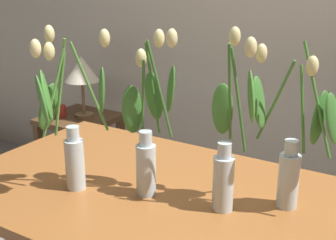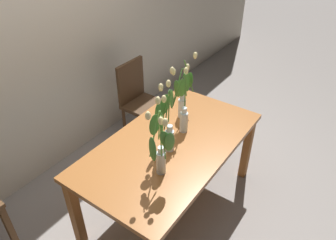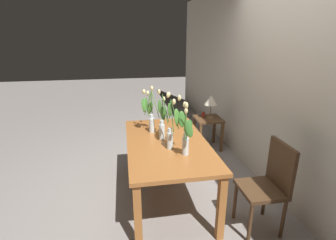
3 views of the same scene
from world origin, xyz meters
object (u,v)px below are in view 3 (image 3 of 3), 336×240
(pillar_candle, at_px, (203,114))
(dining_chair, at_px, (269,182))
(side_table, at_px, (208,124))
(tulip_vase_3, at_px, (186,135))
(tulip_vase_0, at_px, (172,132))
(tulip_vase_2, at_px, (151,114))
(tulip_vase_1, at_px, (164,122))
(dining_table, at_px, (167,149))
(table_lamp, at_px, (211,101))

(pillar_candle, bearing_deg, dining_chair, 0.65)
(side_table, bearing_deg, dining_chair, -1.08)
(tulip_vase_3, height_order, dining_chair, tulip_vase_3)
(tulip_vase_0, xyz_separation_m, tulip_vase_2, (-0.52, -0.16, 0.04))
(tulip_vase_0, xyz_separation_m, pillar_candle, (-1.57, 0.85, -0.34))
(dining_chair, relative_size, side_table, 1.69)
(tulip_vase_1, height_order, pillar_candle, tulip_vase_1)
(tulip_vase_1, relative_size, tulip_vase_3, 0.97)
(dining_table, xyz_separation_m, dining_chair, (0.67, 0.90, -0.12))
(tulip_vase_0, xyz_separation_m, side_table, (-1.47, 0.91, -0.50))
(tulip_vase_0, bearing_deg, side_table, 148.22)
(tulip_vase_0, bearing_deg, pillar_candle, 151.43)
(tulip_vase_0, height_order, pillar_candle, tulip_vase_0)
(tulip_vase_0, relative_size, dining_chair, 0.62)
(side_table, bearing_deg, tulip_vase_0, -31.78)
(dining_table, bearing_deg, tulip_vase_0, 6.90)
(tulip_vase_0, xyz_separation_m, table_lamp, (-1.45, 0.93, -0.07))
(dining_table, distance_m, table_lamp, 1.59)
(tulip_vase_2, bearing_deg, pillar_candle, 135.81)
(dining_table, height_order, tulip_vase_0, tulip_vase_0)
(side_table, height_order, pillar_candle, pillar_candle)
(tulip_vase_1, xyz_separation_m, tulip_vase_3, (0.45, 0.14, -0.00))
(table_lamp, relative_size, pillar_candle, 5.31)
(tulip_vase_3, bearing_deg, pillar_candle, 156.75)
(dining_table, height_order, tulip_vase_1, tulip_vase_1)
(tulip_vase_0, relative_size, table_lamp, 1.44)
(tulip_vase_2, xyz_separation_m, table_lamp, (-0.93, 1.10, -0.12))
(tulip_vase_0, relative_size, pillar_candle, 7.63)
(table_lamp, bearing_deg, tulip_vase_1, -39.63)
(tulip_vase_1, xyz_separation_m, pillar_candle, (-1.29, 0.89, -0.36))
(tulip_vase_3, distance_m, side_table, 1.91)
(tulip_vase_1, distance_m, pillar_candle, 1.61)
(tulip_vase_0, distance_m, dining_chair, 1.08)
(pillar_candle, bearing_deg, side_table, 32.87)
(dining_table, distance_m, side_table, 1.60)
(tulip_vase_2, relative_size, side_table, 1.02)
(tulip_vase_2, bearing_deg, side_table, 131.51)
(tulip_vase_0, distance_m, pillar_candle, 1.82)
(dining_chair, distance_m, side_table, 1.96)
(tulip_vase_0, bearing_deg, dining_table, -173.10)
(tulip_vase_0, relative_size, tulip_vase_3, 0.98)
(dining_table, relative_size, pillar_candle, 21.33)
(tulip_vase_0, distance_m, table_lamp, 1.72)
(tulip_vase_1, distance_m, table_lamp, 1.53)
(dining_table, distance_m, tulip_vase_2, 0.49)
(table_lamp, bearing_deg, pillar_candle, -146.26)
(tulip_vase_0, bearing_deg, tulip_vase_3, 29.92)
(dining_table, relative_size, side_table, 2.91)
(tulip_vase_2, relative_size, table_lamp, 1.41)
(tulip_vase_1, bearing_deg, dining_chair, 50.63)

